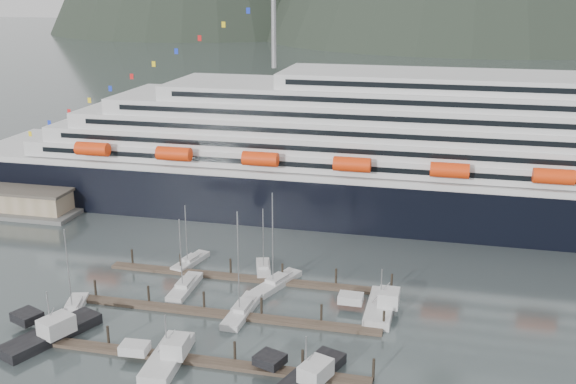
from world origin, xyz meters
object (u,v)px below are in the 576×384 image
(sailboat_f, at_px, (263,269))
(trawler_a, at_px, (50,332))
(cruise_ship, at_px, (464,164))
(trawler_b, at_px, (166,356))
(trawler_e, at_px, (379,306))
(sailboat_g, at_px, (277,283))
(trawler_c, at_px, (305,377))
(sailboat_b, at_px, (185,287))
(sailboat_d, at_px, (242,311))
(sailboat_e, at_px, (190,262))
(sailboat_a, at_px, (74,308))

(sailboat_f, xyz_separation_m, trawler_a, (-22.69, -28.98, 0.58))
(cruise_ship, bearing_deg, sailboat_f, -133.44)
(trawler_b, height_order, trawler_e, trawler_e)
(trawler_b, bearing_deg, sailboat_f, -11.91)
(sailboat_g, xyz_separation_m, trawler_a, (-26.37, -23.86, 0.54))
(trawler_c, bearing_deg, sailboat_b, 68.73)
(sailboat_g, height_order, trawler_e, sailboat_g)
(cruise_ship, xyz_separation_m, sailboat_d, (-32.08, -50.71, -11.59))
(sailboat_e, relative_size, trawler_c, 0.79)
(sailboat_a, xyz_separation_m, sailboat_f, (23.93, 20.74, -0.03))
(sailboat_d, xyz_separation_m, trawler_a, (-23.71, -13.21, 0.54))
(sailboat_a, xyz_separation_m, sailboat_d, (24.95, 4.98, 0.02))
(sailboat_d, height_order, trawler_e, sailboat_d)
(cruise_ship, distance_m, sailboat_e, 59.24)
(sailboat_b, height_order, trawler_c, sailboat_b)
(sailboat_e, relative_size, trawler_b, 0.97)
(cruise_ship, distance_m, trawler_e, 48.32)
(sailboat_e, xyz_separation_m, trawler_e, (34.23, -10.49, 0.57))
(sailboat_a, relative_size, trawler_b, 1.17)
(cruise_ship, xyz_separation_m, sailboat_a, (-57.02, -55.69, -11.61))
(sailboat_g, xyz_separation_m, trawler_b, (-8.26, -25.92, 0.51))
(cruise_ship, height_order, sailboat_d, cruise_ship)
(sailboat_f, distance_m, trawler_e, 23.42)
(sailboat_g, bearing_deg, sailboat_a, 140.43)
(sailboat_a, bearing_deg, trawler_b, -134.60)
(cruise_ship, bearing_deg, trawler_c, -106.08)
(sailboat_f, distance_m, sailboat_g, 6.30)
(cruise_ship, height_order, trawler_e, cruise_ship)
(sailboat_d, distance_m, sailboat_f, 15.80)
(sailboat_e, bearing_deg, sailboat_g, -94.54)
(sailboat_a, bearing_deg, trawler_a, 171.93)
(sailboat_e, bearing_deg, sailboat_b, -151.49)
(sailboat_a, distance_m, sailboat_b, 17.28)
(sailboat_d, bearing_deg, sailboat_a, 104.10)
(sailboat_a, bearing_deg, sailboat_e, -43.73)
(sailboat_a, height_order, trawler_b, sailboat_a)
(cruise_ship, height_order, sailboat_e, cruise_ship)
(sailboat_e, relative_size, trawler_a, 0.78)
(sailboat_b, height_order, trawler_e, sailboat_b)
(cruise_ship, relative_size, sailboat_g, 12.58)
(sailboat_a, height_order, trawler_c, sailboat_a)
(sailboat_a, distance_m, trawler_e, 46.02)
(sailboat_d, height_order, trawler_b, sailboat_d)
(sailboat_e, distance_m, trawler_b, 32.24)
(trawler_b, bearing_deg, sailboat_a, 58.48)
(sailboat_b, distance_m, trawler_e, 31.31)
(sailboat_e, xyz_separation_m, trawler_a, (-9.40, -28.98, 0.59))
(cruise_ship, distance_m, sailboat_a, 80.55)
(trawler_a, distance_m, trawler_c, 36.70)
(sailboat_a, xyz_separation_m, trawler_e, (44.86, 10.25, 0.54))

